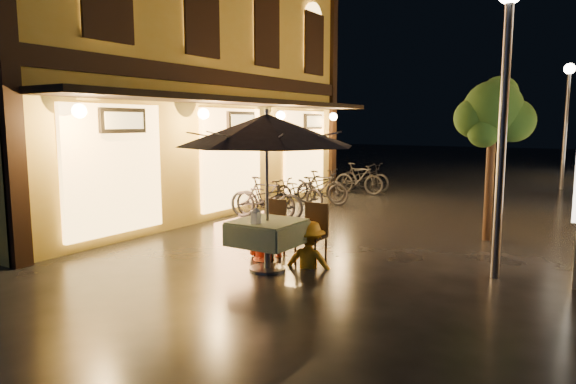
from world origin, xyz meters
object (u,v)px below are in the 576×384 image
Objects in this scene: streetlamp_near at (506,75)px; table_lantern at (256,214)px; person_yellow at (309,223)px; bicycle_0 at (266,198)px; cafe_table at (267,233)px; person_orange at (265,215)px; patio_umbrella at (267,130)px.

streetlamp_near is 4.05m from table_lantern.
person_yellow reaches higher than bicycle_0.
person_orange is (-0.43, 0.57, 0.16)m from cafe_table.
streetlamp_near is 4.11m from cafe_table.
cafe_table is 0.37× the size of patio_umbrella.
person_orange is at bearing 126.98° from cafe_table.
cafe_table is (-3.06, -1.45, -2.33)m from streetlamp_near.
person_orange reaches higher than table_lantern.
table_lantern is 0.17× the size of person_orange.
bicycle_0 is at bearing 159.44° from streetlamp_near.
person_yellow is (0.45, 0.52, 0.12)m from cafe_table.
streetlamp_near reaches higher than person_yellow.
streetlamp_near reaches higher than cafe_table.
table_lantern is (-0.00, -0.30, -1.23)m from patio_umbrella.
patio_umbrella is 1.60m from person_yellow.
table_lantern is 4.52m from bicycle_0.
person_orange reaches higher than cafe_table.
streetlamp_near is 1.57× the size of patio_umbrella.
patio_umbrella is (0.00, -0.00, 1.56)m from cafe_table.
cafe_table is 0.70m from person_yellow.
patio_umbrella reaches higher than bicycle_0.
bicycle_0 is at bearing -45.10° from person_orange.
patio_umbrella reaches higher than table_lantern.
person_yellow is 0.75× the size of bicycle_0.
table_lantern is at bearing 48.37° from person_yellow.
person_orange is 1.05× the size of person_yellow.
table_lantern is 0.18× the size of person_yellow.
cafe_table is 0.44m from table_lantern.
patio_umbrella is at bearing 36.48° from person_yellow.
person_yellow is at bearing 49.56° from cafe_table.
patio_umbrella is 10.79× the size of table_lantern.
cafe_table is at bearing 36.48° from person_yellow.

